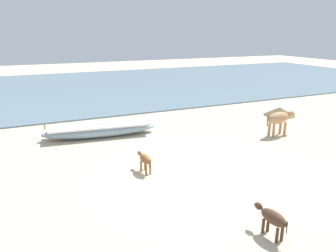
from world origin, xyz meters
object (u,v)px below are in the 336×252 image
(fishing_boat_0, at_px, (101,130))
(calf_far_brown, at_px, (145,159))
(cow_adult_tan, at_px, (279,119))
(calf_near_dark, at_px, (272,218))

(fishing_boat_0, distance_m, calf_far_brown, 4.33)
(fishing_boat_0, bearing_deg, cow_adult_tan, 163.17)
(calf_near_dark, xyz_separation_m, calf_far_brown, (-1.37, 4.40, -0.02))
(calf_near_dark, bearing_deg, cow_adult_tan, -48.37)
(fishing_boat_0, xyz_separation_m, calf_far_brown, (0.47, -4.30, 0.14))
(fishing_boat_0, relative_size, calf_near_dark, 5.09)
(calf_near_dark, height_order, calf_far_brown, calf_near_dark)
(calf_near_dark, distance_m, calf_far_brown, 4.60)
(calf_far_brown, bearing_deg, calf_near_dark, -167.47)
(cow_adult_tan, bearing_deg, calf_far_brown, -174.39)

